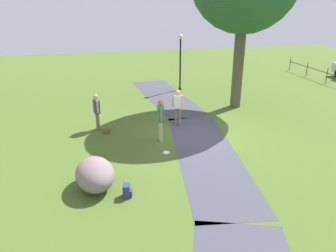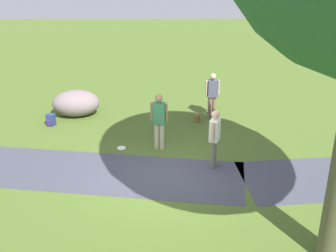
% 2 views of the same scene
% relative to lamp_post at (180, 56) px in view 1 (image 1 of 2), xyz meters
% --- Properties ---
extents(ground_plane, '(48.00, 48.00, 0.00)m').
position_rel_lamp_post_xyz_m(ground_plane, '(7.25, -1.20, -2.13)').
color(ground_plane, '#4A6325').
extents(footpath_segment_near, '(8.18, 3.01, 0.01)m').
position_rel_lamp_post_xyz_m(footpath_segment_near, '(1.23, -1.25, -2.13)').
color(footpath_segment_near, '#40424E').
rests_on(footpath_segment_near, ground).
extents(footpath_segment_mid, '(8.24, 3.40, 0.01)m').
position_rel_lamp_post_xyz_m(footpath_segment_mid, '(9.17, -1.45, -2.13)').
color(footpath_segment_mid, '#40424E').
rests_on(footpath_segment_mid, ground).
extents(lamp_post, '(0.28, 0.28, 3.44)m').
position_rel_lamp_post_xyz_m(lamp_post, '(0.00, 0.00, 0.00)').
color(lamp_post, black).
rests_on(lamp_post, ground).
extents(lawn_boulder, '(1.78, 1.33, 0.93)m').
position_rel_lamp_post_xyz_m(lawn_boulder, '(10.49, -5.59, -1.67)').
color(lawn_boulder, gray).
rests_on(lawn_boulder, ground).
extents(woman_with_handbag, '(0.51, 0.30, 1.63)m').
position_rel_lamp_post_xyz_m(woman_with_handbag, '(5.64, -5.35, -1.19)').
color(woman_with_handbag, '#7B5C50').
rests_on(woman_with_handbag, ground).
extents(man_near_boulder, '(0.52, 0.28, 1.76)m').
position_rel_lamp_post_xyz_m(man_near_boulder, '(7.48, -2.87, -1.11)').
color(man_near_boulder, beige).
rests_on(man_near_boulder, ground).
extents(passerby_on_path, '(0.35, 0.49, 1.69)m').
position_rel_lamp_post_xyz_m(passerby_on_path, '(5.96, -1.74, -1.15)').
color(passerby_on_path, '#6E6E55').
rests_on(passerby_on_path, ground).
extents(handbag_on_grass, '(0.35, 0.35, 0.31)m').
position_rel_lamp_post_xyz_m(handbag_on_grass, '(6.17, -5.02, -1.99)').
color(handbag_on_grass, brown).
rests_on(handbag_on_grass, ground).
extents(backpack_by_boulder, '(0.32, 0.30, 0.40)m').
position_rel_lamp_post_xyz_m(backpack_by_boulder, '(11.21, -4.70, -1.94)').
color(backpack_by_boulder, navy).
rests_on(backpack_by_boulder, ground).
extents(frisbee_on_grass, '(0.26, 0.26, 0.02)m').
position_rel_lamp_post_xyz_m(frisbee_on_grass, '(8.65, -2.91, -2.12)').
color(frisbee_on_grass, white).
rests_on(frisbee_on_grass, ground).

